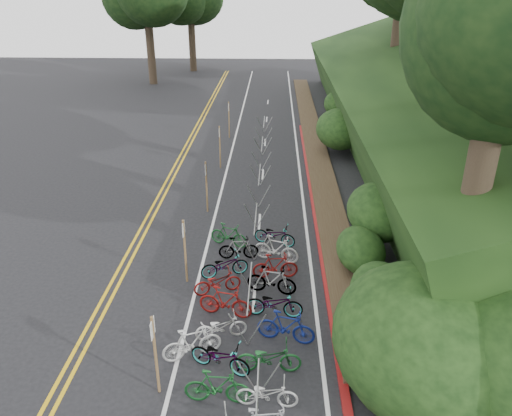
# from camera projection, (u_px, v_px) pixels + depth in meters

# --- Properties ---
(ground) EXTENTS (120.00, 120.00, 0.00)m
(ground) POSITION_uv_depth(u_px,v_px,m) (136.00, 381.00, 13.77)
(ground) COLOR black
(ground) RESTS_ON ground
(road_markings) EXTENTS (7.47, 80.00, 0.01)m
(road_markings) POSITION_uv_depth(u_px,v_px,m) (206.00, 220.00, 22.90)
(road_markings) COLOR gold
(road_markings) RESTS_ON ground
(red_curb) EXTENTS (0.25, 28.00, 0.10)m
(red_curb) POSITION_uv_depth(u_px,v_px,m) (314.00, 203.00, 24.43)
(red_curb) COLOR maroon
(red_curb) RESTS_ON ground
(embankment) EXTENTS (14.30, 48.14, 9.11)m
(embankment) POSITION_uv_depth(u_px,v_px,m) (431.00, 118.00, 29.50)
(embankment) COLOR black
(embankment) RESTS_ON ground
(bike_rack_front) EXTENTS (1.14, 2.98, 1.17)m
(bike_rack_front) POSITION_uv_depth(u_px,v_px,m) (257.00, 413.00, 11.67)
(bike_rack_front) COLOR gray
(bike_rack_front) RESTS_ON ground
(bike_racks_rest) EXTENTS (1.14, 23.00, 1.17)m
(bike_racks_rest) POSITION_uv_depth(u_px,v_px,m) (259.00, 180.00, 25.09)
(bike_racks_rest) COLOR gray
(bike_racks_rest) RESTS_ON ground
(signpost_near) EXTENTS (0.08, 0.40, 2.46)m
(signpost_near) POSITION_uv_depth(u_px,v_px,m) (155.00, 350.00, 12.82)
(signpost_near) COLOR brown
(signpost_near) RESTS_ON ground
(signposts_rest) EXTENTS (0.08, 18.40, 2.50)m
(signposts_rest) POSITION_uv_depth(u_px,v_px,m) (214.00, 162.00, 25.84)
(signposts_rest) COLOR brown
(signposts_rest) RESTS_ON ground
(bike_front) EXTENTS (1.14, 1.82, 1.06)m
(bike_front) POSITION_uv_depth(u_px,v_px,m) (192.00, 343.00, 14.40)
(bike_front) COLOR beige
(bike_front) RESTS_ON ground
(bike_valet) EXTENTS (3.38, 12.60, 1.10)m
(bike_valet) POSITION_uv_depth(u_px,v_px,m) (248.00, 315.00, 15.64)
(bike_valet) COLOR slate
(bike_valet) RESTS_ON ground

